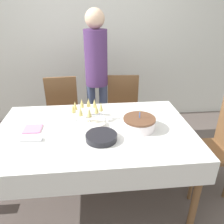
% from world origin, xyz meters
% --- Properties ---
extents(ground_plane, '(12.00, 12.00, 0.00)m').
position_xyz_m(ground_plane, '(0.00, 0.00, 0.00)').
color(ground_plane, '#564C47').
extents(wall_back, '(8.00, 0.05, 2.70)m').
position_xyz_m(wall_back, '(0.00, 1.76, 1.35)').
color(wall_back, silver).
rests_on(wall_back, ground_plane).
extents(dining_table, '(1.74, 1.10, 0.76)m').
position_xyz_m(dining_table, '(0.00, 0.00, 0.66)').
color(dining_table, white).
rests_on(dining_table, ground_plane).
extents(dining_chair_far_left, '(0.45, 0.45, 0.95)m').
position_xyz_m(dining_chair_far_left, '(-0.39, 0.87, 0.52)').
color(dining_chair_far_left, brown).
rests_on(dining_chair_far_left, ground_plane).
extents(dining_chair_far_right, '(0.45, 0.45, 0.95)m').
position_xyz_m(dining_chair_far_right, '(0.39, 0.87, 0.52)').
color(dining_chair_far_right, brown).
rests_on(dining_chair_far_right, ground_plane).
extents(dining_chair_right_end, '(0.43, 0.43, 0.95)m').
position_xyz_m(dining_chair_right_end, '(1.19, -0.00, 0.52)').
color(dining_chair_right_end, brown).
rests_on(dining_chair_right_end, ground_plane).
extents(birthday_cake, '(0.28, 0.28, 0.18)m').
position_xyz_m(birthday_cake, '(0.40, -0.03, 0.81)').
color(birthday_cake, white).
rests_on(birthday_cake, dining_table).
extents(champagne_tray, '(0.36, 0.36, 0.18)m').
position_xyz_m(champagne_tray, '(-0.06, 0.18, 0.85)').
color(champagne_tray, silver).
rests_on(champagne_tray, dining_table).
extents(plate_stack_main, '(0.26, 0.26, 0.05)m').
position_xyz_m(plate_stack_main, '(0.05, -0.18, 0.79)').
color(plate_stack_main, black).
rests_on(plate_stack_main, dining_table).
extents(plate_stack_dessert, '(0.20, 0.20, 0.03)m').
position_xyz_m(plate_stack_dessert, '(-0.00, 0.06, 0.78)').
color(plate_stack_dessert, silver).
rests_on(plate_stack_dessert, dining_table).
extents(cake_knife, '(0.30, 0.06, 0.00)m').
position_xyz_m(cake_knife, '(0.49, -0.25, 0.76)').
color(cake_knife, silver).
rests_on(cake_knife, dining_table).
extents(fork_pile, '(0.17, 0.08, 0.02)m').
position_xyz_m(fork_pile, '(-0.51, -0.14, 0.77)').
color(fork_pile, silver).
rests_on(fork_pile, dining_table).
extents(napkin_pile, '(0.15, 0.15, 0.01)m').
position_xyz_m(napkin_pile, '(-0.54, 0.04, 0.77)').
color(napkin_pile, pink).
rests_on(napkin_pile, dining_table).
extents(person_standing, '(0.28, 0.28, 1.73)m').
position_xyz_m(person_standing, '(0.06, 0.99, 1.05)').
color(person_standing, '#3F4C72').
rests_on(person_standing, ground_plane).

